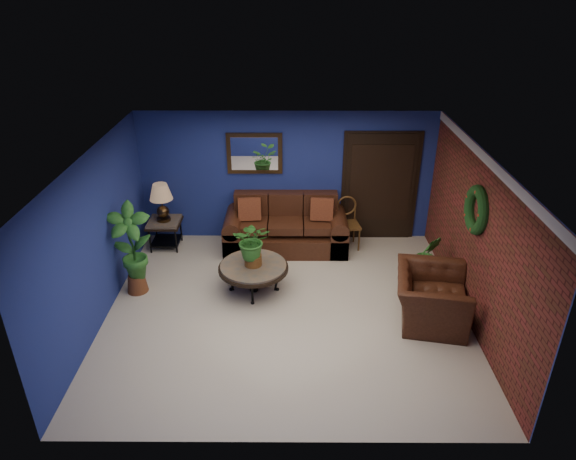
{
  "coord_description": "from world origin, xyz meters",
  "views": [
    {
      "loc": [
        0.06,
        -6.54,
        4.73
      ],
      "look_at": [
        0.02,
        0.55,
        1.12
      ],
      "focal_mm": 32.0,
      "sensor_mm": 36.0,
      "label": 1
    }
  ],
  "objects_px": {
    "coffee_table": "(253,268)",
    "sofa": "(286,230)",
    "table_lamp": "(161,198)",
    "armchair": "(431,297)",
    "side_chair": "(347,219)",
    "end_table": "(165,227)"
  },
  "relations": [
    {
      "from": "table_lamp",
      "to": "armchair",
      "type": "xyz_separation_m",
      "value": [
        4.45,
        -2.26,
        -0.62
      ]
    },
    {
      "from": "end_table",
      "to": "side_chair",
      "type": "xyz_separation_m",
      "value": [
        3.43,
        0.07,
        0.13
      ]
    },
    {
      "from": "coffee_table",
      "to": "end_table",
      "type": "xyz_separation_m",
      "value": [
        -1.76,
        1.49,
        -0.01
      ]
    },
    {
      "from": "end_table",
      "to": "sofa",
      "type": "bearing_deg",
      "value": 0.91
    },
    {
      "from": "coffee_table",
      "to": "sofa",
      "type": "bearing_deg",
      "value": 71.53
    },
    {
      "from": "sofa",
      "to": "side_chair",
      "type": "height_order",
      "value": "sofa"
    },
    {
      "from": "table_lamp",
      "to": "side_chair",
      "type": "distance_m",
      "value": 3.46
    },
    {
      "from": "sofa",
      "to": "side_chair",
      "type": "xyz_separation_m",
      "value": [
        1.15,
        0.04,
        0.21
      ]
    },
    {
      "from": "sofa",
      "to": "end_table",
      "type": "xyz_separation_m",
      "value": [
        -2.27,
        -0.04,
        0.09
      ]
    },
    {
      "from": "end_table",
      "to": "armchair",
      "type": "height_order",
      "value": "armchair"
    },
    {
      "from": "coffee_table",
      "to": "side_chair",
      "type": "distance_m",
      "value": 2.29
    },
    {
      "from": "table_lamp",
      "to": "sofa",
      "type": "bearing_deg",
      "value": 0.91
    },
    {
      "from": "end_table",
      "to": "armchair",
      "type": "relative_size",
      "value": 0.51
    },
    {
      "from": "armchair",
      "to": "side_chair",
      "type": "bearing_deg",
      "value": 34.55
    },
    {
      "from": "armchair",
      "to": "sofa",
      "type": "bearing_deg",
      "value": 54.35
    },
    {
      "from": "table_lamp",
      "to": "side_chair",
      "type": "height_order",
      "value": "table_lamp"
    },
    {
      "from": "coffee_table",
      "to": "side_chair",
      "type": "relative_size",
      "value": 1.16
    },
    {
      "from": "armchair",
      "to": "end_table",
      "type": "bearing_deg",
      "value": 73.96
    },
    {
      "from": "end_table",
      "to": "side_chair",
      "type": "bearing_deg",
      "value": 1.19
    },
    {
      "from": "sofa",
      "to": "side_chair",
      "type": "relative_size",
      "value": 2.34
    },
    {
      "from": "table_lamp",
      "to": "end_table",
      "type": "bearing_deg",
      "value": 135.0
    },
    {
      "from": "armchair",
      "to": "coffee_table",
      "type": "bearing_deg",
      "value": 84.97
    }
  ]
}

